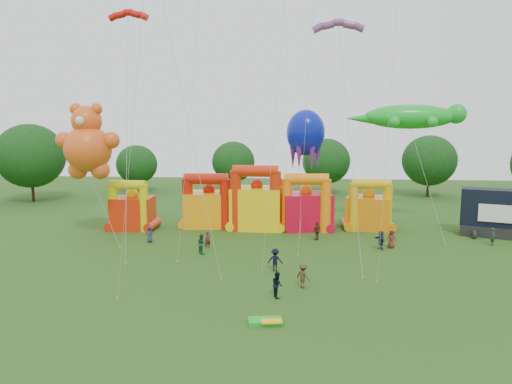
# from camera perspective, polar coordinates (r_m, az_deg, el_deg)

# --- Properties ---
(ground) EXTENTS (160.00, 160.00, 0.00)m
(ground) POSITION_cam_1_polar(r_m,az_deg,el_deg) (26.07, -2.39, -18.12)
(ground) COLOR #275016
(ground) RESTS_ON ground
(tree_ring) EXTENTS (125.16, 127.28, 12.07)m
(tree_ring) POSITION_cam_1_polar(r_m,az_deg,el_deg) (24.76, -5.05, -4.19)
(tree_ring) COLOR #352314
(tree_ring) RESTS_ON ground
(bouncy_castle_0) EXTENTS (4.80, 3.98, 5.74)m
(bouncy_castle_0) POSITION_cam_1_polar(r_m,az_deg,el_deg) (53.55, -15.23, -2.20)
(bouncy_castle_0) COLOR red
(bouncy_castle_0) RESTS_ON ground
(bouncy_castle_1) EXTENTS (5.95, 4.96, 6.39)m
(bouncy_castle_1) POSITION_cam_1_polar(r_m,az_deg,el_deg) (53.32, -5.94, -1.76)
(bouncy_castle_1) COLOR orange
(bouncy_castle_1) RESTS_ON ground
(bouncy_castle_2) EXTENTS (5.81, 4.73, 7.41)m
(bouncy_castle_2) POSITION_cam_1_polar(r_m,az_deg,el_deg) (51.77, 0.05, -1.59)
(bouncy_castle_2) COLOR yellow
(bouncy_castle_2) RESTS_ON ground
(bouncy_castle_3) EXTENTS (6.32, 5.51, 6.52)m
(bouncy_castle_3) POSITION_cam_1_polar(r_m,az_deg,el_deg) (51.86, 6.22, -1.99)
(bouncy_castle_3) COLOR red
(bouncy_castle_3) RESTS_ON ground
(bouncy_castle_4) EXTENTS (5.50, 4.80, 5.86)m
(bouncy_castle_4) POSITION_cam_1_polar(r_m,az_deg,el_deg) (53.25, 13.90, -2.17)
(bouncy_castle_4) COLOR orange
(bouncy_castle_4) RESTS_ON ground
(stage_trailer) EXTENTS (8.35, 5.40, 5.06)m
(stage_trailer) POSITION_cam_1_polar(r_m,az_deg,el_deg) (54.78, 28.29, -2.42)
(stage_trailer) COLOR black
(stage_trailer) RESTS_ON ground
(teddy_bear_kite) EXTENTS (7.93, 6.16, 14.05)m
(teddy_bear_kite) POSITION_cam_1_polar(r_m,az_deg,el_deg) (49.15, -19.52, 2.40)
(teddy_bear_kite) COLOR #F3571B
(teddy_bear_kite) RESTS_ON ground
(gecko_kite) EXTENTS (13.76, 11.72, 14.27)m
(gecko_kite) POSITION_cam_1_polar(r_m,az_deg,el_deg) (53.65, 19.81, 4.23)
(gecko_kite) COLOR green
(gecko_kite) RESTS_ON ground
(octopus_kite) EXTENTS (4.56, 10.73, 13.70)m
(octopus_kite) POSITION_cam_1_polar(r_m,az_deg,el_deg) (53.87, 6.13, 4.96)
(octopus_kite) COLOR #0B17AA
(octopus_kite) RESTS_ON ground
(parafoil_kites) EXTENTS (25.73, 15.37, 24.72)m
(parafoil_kites) POSITION_cam_1_polar(r_m,az_deg,el_deg) (40.54, -8.62, 8.20)
(parafoil_kites) COLOR red
(parafoil_kites) RESTS_ON ground
(diamond_kites) EXTENTS (20.69, 18.15, 43.55)m
(diamond_kites) POSITION_cam_1_polar(r_m,az_deg,el_deg) (38.63, 1.01, 15.88)
(diamond_kites) COLOR red
(diamond_kites) RESTS_ON ground
(folded_kite_bundle) EXTENTS (2.14, 1.36, 0.31)m
(folded_kite_bundle) POSITION_cam_1_polar(r_m,az_deg,el_deg) (28.05, 1.26, -15.83)
(folded_kite_bundle) COLOR green
(folded_kite_bundle) RESTS_ON ground
(spectator_0) EXTENTS (0.81, 0.53, 1.64)m
(spectator_0) POSITION_cam_1_polar(r_m,az_deg,el_deg) (47.31, -13.15, -5.18)
(spectator_0) COLOR #2B2E48
(spectator_0) RESTS_ON ground
(spectator_1) EXTENTS (0.73, 0.67, 1.66)m
(spectator_1) POSITION_cam_1_polar(r_m,az_deg,el_deg) (44.08, -6.04, -5.97)
(spectator_1) COLOR maroon
(spectator_1) RESTS_ON ground
(spectator_2) EXTENTS (1.11, 1.14, 1.84)m
(spectator_2) POSITION_cam_1_polar(r_m,az_deg,el_deg) (42.32, -6.81, -6.45)
(spectator_2) COLOR #1B452A
(spectator_2) RESTS_ON ground
(spectator_3) EXTENTS (1.23, 0.74, 1.87)m
(spectator_3) POSITION_cam_1_polar(r_m,az_deg,el_deg) (37.08, 2.41, -8.49)
(spectator_3) COLOR black
(spectator_3) RESTS_ON ground
(spectator_4) EXTENTS (1.08, 1.13, 1.88)m
(spectator_4) POSITION_cam_1_polar(r_m,az_deg,el_deg) (47.46, 7.64, -4.84)
(spectator_4) COLOR #393116
(spectator_4) RESTS_ON ground
(spectator_5) EXTENTS (1.11, 1.75, 1.80)m
(spectator_5) POSITION_cam_1_polar(r_m,az_deg,el_deg) (45.04, 15.32, -5.82)
(spectator_5) COLOR #27253E
(spectator_5) RESTS_ON ground
(spectator_6) EXTENTS (0.89, 0.60, 1.78)m
(spectator_6) POSITION_cam_1_polar(r_m,az_deg,el_deg) (45.82, 16.57, -5.65)
(spectator_6) COLOR maroon
(spectator_6) RESTS_ON ground
(spectator_7) EXTENTS (0.73, 0.76, 1.76)m
(spectator_7) POSITION_cam_1_polar(r_m,az_deg,el_deg) (50.60, 27.52, -4.96)
(spectator_7) COLOR #173923
(spectator_7) RESTS_ON ground
(spectator_8) EXTENTS (0.92, 1.04, 1.78)m
(spectator_8) POSITION_cam_1_polar(r_m,az_deg,el_deg) (31.71, 2.69, -11.48)
(spectator_8) COLOR black
(spectator_8) RESTS_ON ground
(spectator_9) EXTENTS (1.33, 1.26, 1.81)m
(spectator_9) POSITION_cam_1_polar(r_m,az_deg,el_deg) (33.54, 5.91, -10.38)
(spectator_9) COLOR #46311C
(spectator_9) RESTS_ON ground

